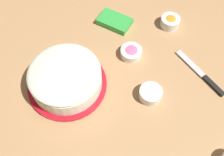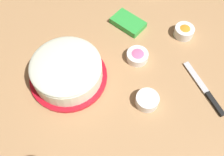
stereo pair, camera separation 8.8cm
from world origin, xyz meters
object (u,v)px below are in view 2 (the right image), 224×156
Objects in this scene: sprinkle_bowl_pink at (137,56)px; sprinkle_bowl_yellow at (147,100)px; sprinkle_bowl_orange at (184,31)px; candy_box_lower at (128,23)px; frosted_cake at (67,71)px; spreading_knife at (207,92)px.

sprinkle_bowl_yellow is (0.17, -0.09, 0.00)m from sprinkle_bowl_pink.
sprinkle_bowl_pink is (-0.01, -0.23, -0.00)m from sprinkle_bowl_orange.
candy_box_lower is (-0.17, -0.16, -0.01)m from sprinkle_bowl_orange.
sprinkle_bowl_orange is at bearing 26.99° from candy_box_lower.
spreading_knife is at bearing 48.66° from frosted_cake.
sprinkle_bowl_yellow reaches higher than candy_box_lower.
sprinkle_bowl_pink is at bearing 74.69° from frosted_cake.
sprinkle_bowl_yellow is at bearing -63.13° from sprinkle_bowl_orange.
sprinkle_bowl_yellow reaches higher than sprinkle_bowl_pink.
spreading_knife is at bearing -9.68° from candy_box_lower.
sprinkle_bowl_orange is (0.08, 0.49, -0.03)m from frosted_cake.
sprinkle_bowl_yellow reaches higher than spreading_knife.
candy_box_lower is at bearing 154.46° from sprinkle_bowl_yellow.
frosted_cake is at bearing -143.77° from sprinkle_bowl_yellow.
frosted_cake is 3.62× the size of sprinkle_bowl_orange.
sprinkle_bowl_pink is 1.04× the size of sprinkle_bowl_yellow.
sprinkle_bowl_orange is 0.98× the size of sprinkle_bowl_yellow.
frosted_cake reaches higher than candy_box_lower.
spreading_knife is at bearing -24.47° from sprinkle_bowl_orange.
sprinkle_bowl_pink is (0.07, 0.26, -0.03)m from frosted_cake.
spreading_knife is 0.28m from sprinkle_bowl_orange.
spreading_knife is 1.74× the size of candy_box_lower.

